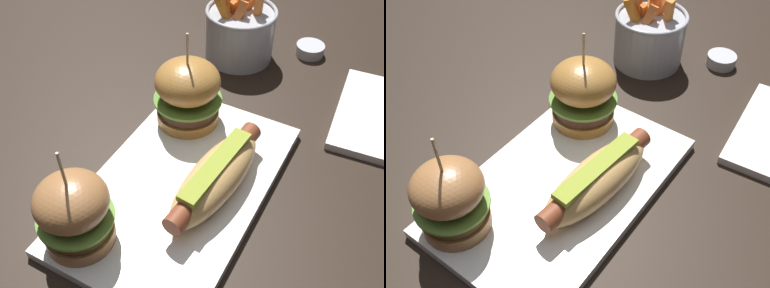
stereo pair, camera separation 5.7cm
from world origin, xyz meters
TOP-DOWN VIEW (x-y plane):
  - ground_plane at (0.00, 0.00)m, footprint 3.00×3.00m
  - platter_main at (0.00, 0.00)m, footprint 0.33×0.20m
  - hot_dog at (0.01, -0.04)m, footprint 0.19×0.07m
  - slider_left at (-0.12, 0.06)m, footprint 0.08×0.08m
  - slider_right at (0.11, 0.05)m, footprint 0.10×0.10m
  - fries_bucket at (0.31, 0.06)m, footprint 0.12×0.12m
  - sauce_ramekin at (0.38, -0.05)m, footprint 0.05×0.05m

SIDE VIEW (x-z plane):
  - ground_plane at x=0.00m, z-range 0.00..0.00m
  - platter_main at x=0.00m, z-range 0.00..0.01m
  - sauce_ramekin at x=0.38m, z-range 0.00..0.02m
  - hot_dog at x=0.01m, z-range 0.02..0.06m
  - fries_bucket at x=0.31m, z-range -0.02..0.12m
  - slider_left at x=-0.12m, z-range -0.01..0.13m
  - slider_right at x=0.11m, z-range -0.01..0.13m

